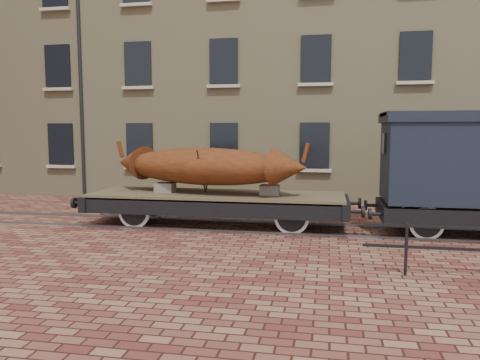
# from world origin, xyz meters

# --- Properties ---
(ground) EXTENTS (90.00, 90.00, 0.00)m
(ground) POSITION_xyz_m (0.00, 0.00, 0.00)
(ground) COLOR #56241F
(warehouse_cream) EXTENTS (40.00, 10.19, 14.00)m
(warehouse_cream) POSITION_xyz_m (3.00, 9.99, 7.00)
(warehouse_cream) COLOR tan
(warehouse_cream) RESTS_ON ground
(rail_track) EXTENTS (30.00, 1.52, 0.06)m
(rail_track) POSITION_xyz_m (0.00, 0.00, 0.03)
(rail_track) COLOR #59595E
(rail_track) RESTS_ON ground
(flatcar_wagon) EXTENTS (8.15, 2.21, 1.23)m
(flatcar_wagon) POSITION_xyz_m (-1.61, 0.00, 0.77)
(flatcar_wagon) COLOR #4C422D
(flatcar_wagon) RESTS_ON ground
(iron_boat) EXTENTS (6.03, 2.69, 1.47)m
(iron_boat) POSITION_xyz_m (-1.93, 0.00, 1.73)
(iron_boat) COLOR maroon
(iron_boat) RESTS_ON flatcar_wagon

